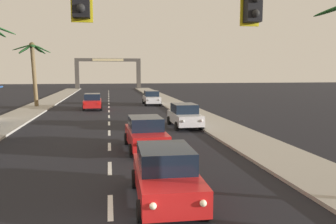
% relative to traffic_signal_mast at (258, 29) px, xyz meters
% --- Properties ---
extents(sidewalk_right, '(3.20, 110.00, 0.14)m').
position_rel_traffic_signal_mast_xyz_m(sidewalk_right, '(4.66, 19.97, -4.80)').
color(sidewalk_right, '#9E998E').
rests_on(sidewalk_right, ground).
extents(sidewalk_left, '(3.20, 110.00, 0.14)m').
position_rel_traffic_signal_mast_xyz_m(sidewalk_left, '(-10.94, 19.97, -4.80)').
color(sidewalk_left, '#9E998E').
rests_on(sidewalk_left, ground).
extents(lane_markings, '(4.28, 86.00, 0.01)m').
position_rel_traffic_signal_mast_xyz_m(lane_markings, '(-2.68, 18.86, -4.87)').
color(lane_markings, silver).
rests_on(lane_markings, ground).
extents(traffic_signal_mast, '(10.81, 0.41, 6.83)m').
position_rel_traffic_signal_mast_xyz_m(traffic_signal_mast, '(0.00, 0.00, 0.00)').
color(traffic_signal_mast, '#2D2D33').
rests_on(traffic_signal_mast, ground).
extents(sedan_lead_at_stop_bar, '(2.02, 4.48, 1.68)m').
position_rel_traffic_signal_mast_xyz_m(sedan_lead_at_stop_bar, '(-1.45, 3.15, -4.02)').
color(sedan_lead_at_stop_bar, red).
rests_on(sedan_lead_at_stop_bar, ground).
extents(sedan_third_in_queue, '(2.05, 4.49, 1.68)m').
position_rel_traffic_signal_mast_xyz_m(sedan_third_in_queue, '(-1.30, 10.34, -4.02)').
color(sedan_third_in_queue, red).
rests_on(sedan_third_in_queue, ground).
extents(sedan_oncoming_far, '(1.99, 4.47, 1.68)m').
position_rel_traffic_signal_mast_xyz_m(sedan_oncoming_far, '(-4.81, 30.17, -4.02)').
color(sedan_oncoming_far, red).
rests_on(sedan_oncoming_far, ground).
extents(sedan_parked_nearest_kerb, '(1.99, 4.47, 1.68)m').
position_rel_traffic_signal_mast_xyz_m(sedan_parked_nearest_kerb, '(2.21, 17.02, -4.02)').
color(sedan_parked_nearest_kerb, silver).
rests_on(sedan_parked_nearest_kerb, ground).
extents(sedan_parked_mid_kerb, '(1.98, 4.46, 1.68)m').
position_rel_traffic_signal_mast_xyz_m(sedan_parked_mid_kerb, '(1.94, 34.16, -4.02)').
color(sedan_parked_mid_kerb, silver).
rests_on(sedan_parked_mid_kerb, ground).
extents(palm_left_third, '(3.99, 4.05, 7.18)m').
position_rel_traffic_signal_mast_xyz_m(palm_left_third, '(-11.26, 33.44, 0.15)').
color(palm_left_third, brown).
rests_on(palm_left_third, ground).
extents(town_gateway_arch, '(14.69, 0.90, 6.95)m').
position_rel_traffic_signal_mast_xyz_m(town_gateway_arch, '(-3.14, 73.27, -0.39)').
color(town_gateway_arch, '#423D38').
rests_on(town_gateway_arch, ground).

